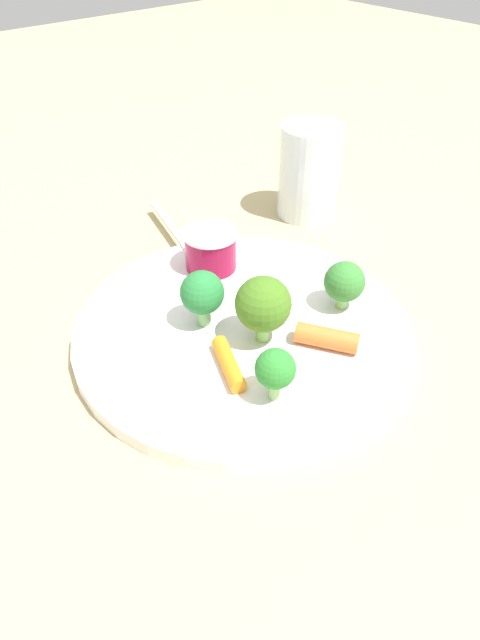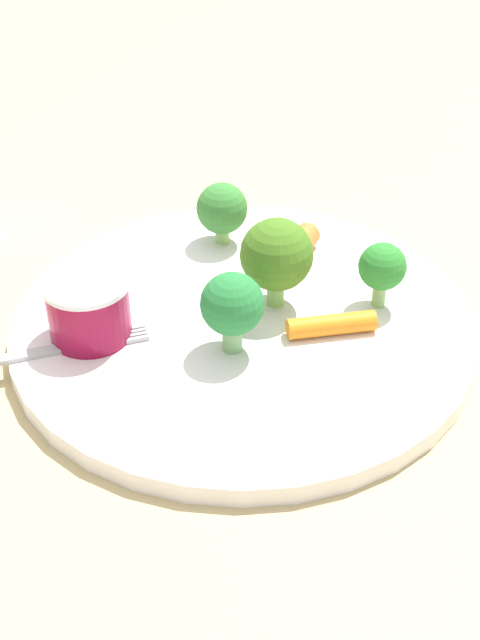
# 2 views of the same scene
# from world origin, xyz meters

# --- Properties ---
(ground_plane) EXTENTS (2.40, 2.40, 0.00)m
(ground_plane) POSITION_xyz_m (0.00, 0.00, 0.00)
(ground_plane) COLOR tan
(plate) EXTENTS (0.27, 0.27, 0.01)m
(plate) POSITION_xyz_m (0.00, 0.00, 0.01)
(plate) COLOR white
(plate) RESTS_ON ground_plane
(sauce_cup) EXTENTS (0.05, 0.05, 0.04)m
(sauce_cup) POSITION_xyz_m (0.08, -0.03, 0.03)
(sauce_cup) COLOR maroon
(sauce_cup) RESTS_ON plate
(broccoli_floret_0) EXTENTS (0.04, 0.04, 0.06)m
(broccoli_floret_0) POSITION_xyz_m (-0.02, 0.00, 0.05)
(broccoli_floret_0) COLOR #81BC5E
(broccoli_floret_0) RESTS_ON plate
(broccoli_floret_1) EXTENTS (0.04, 0.04, 0.05)m
(broccoli_floret_1) POSITION_xyz_m (0.02, 0.02, 0.04)
(broccoli_floret_1) COLOR #7EB670
(broccoli_floret_1) RESTS_ON plate
(broccoli_floret_2) EXTENTS (0.03, 0.03, 0.04)m
(broccoli_floret_2) POSITION_xyz_m (-0.04, -0.08, 0.04)
(broccoli_floret_2) COLOR #8DC66A
(broccoli_floret_2) RESTS_ON plate
(broccoli_floret_3) EXTENTS (0.03, 0.03, 0.04)m
(broccoli_floret_3) POSITION_xyz_m (-0.07, 0.04, 0.04)
(broccoli_floret_3) COLOR #91C272
(broccoli_floret_3) RESTS_ON plate
(carrot_stick_0) EXTENTS (0.05, 0.04, 0.02)m
(carrot_stick_0) POSITION_xyz_m (-0.06, -0.03, 0.02)
(carrot_stick_0) COLOR orange
(carrot_stick_0) RESTS_ON plate
(carrot_stick_1) EXTENTS (0.05, 0.03, 0.01)m
(carrot_stick_1) POSITION_xyz_m (-0.03, 0.04, 0.02)
(carrot_stick_1) COLOR orange
(carrot_stick_1) RESTS_ON plate
(fork) EXTENTS (0.17, 0.05, 0.00)m
(fork) POSITION_xyz_m (0.14, -0.04, 0.01)
(fork) COLOR #B4B7B7
(fork) RESTS_ON plate
(drinking_glass) EXTENTS (0.07, 0.07, 0.10)m
(drinking_glass) POSITION_xyz_m (0.11, -0.19, 0.05)
(drinking_glass) COLOR silver
(drinking_glass) RESTS_ON ground_plane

